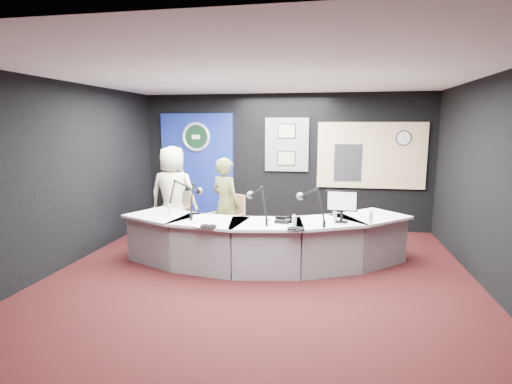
% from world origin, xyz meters
% --- Properties ---
extents(ground, '(6.00, 6.00, 0.00)m').
position_xyz_m(ground, '(0.00, 0.00, 0.00)').
color(ground, black).
rests_on(ground, ground).
extents(ceiling, '(6.00, 6.00, 0.02)m').
position_xyz_m(ceiling, '(0.00, 0.00, 2.80)').
color(ceiling, silver).
rests_on(ceiling, ground).
extents(wall_back, '(6.00, 0.02, 2.80)m').
position_xyz_m(wall_back, '(0.00, 3.00, 1.40)').
color(wall_back, black).
rests_on(wall_back, ground).
extents(wall_front, '(6.00, 0.02, 2.80)m').
position_xyz_m(wall_front, '(0.00, -3.00, 1.40)').
color(wall_front, black).
rests_on(wall_front, ground).
extents(wall_left, '(0.02, 6.00, 2.80)m').
position_xyz_m(wall_left, '(-3.00, 0.00, 1.40)').
color(wall_left, black).
rests_on(wall_left, ground).
extents(wall_right, '(0.02, 6.00, 2.80)m').
position_xyz_m(wall_right, '(3.00, 0.00, 1.40)').
color(wall_right, black).
rests_on(wall_right, ground).
extents(broadcast_desk, '(4.50, 1.90, 0.75)m').
position_xyz_m(broadcast_desk, '(-0.05, 0.55, 0.38)').
color(broadcast_desk, silver).
rests_on(broadcast_desk, ground).
extents(backdrop_panel, '(1.60, 0.05, 2.30)m').
position_xyz_m(backdrop_panel, '(-1.90, 2.97, 1.25)').
color(backdrop_panel, navy).
rests_on(backdrop_panel, wall_back).
extents(agency_seal, '(0.63, 0.07, 0.63)m').
position_xyz_m(agency_seal, '(-1.90, 2.93, 1.90)').
color(agency_seal, silver).
rests_on(agency_seal, backdrop_panel).
extents(seal_center, '(0.48, 0.01, 0.48)m').
position_xyz_m(seal_center, '(-1.90, 2.94, 1.90)').
color(seal_center, black).
rests_on(seal_center, backdrop_panel).
extents(pinboard, '(0.90, 0.04, 1.10)m').
position_xyz_m(pinboard, '(0.05, 2.97, 1.75)').
color(pinboard, slate).
rests_on(pinboard, wall_back).
extents(framed_photo_upper, '(0.34, 0.02, 0.27)m').
position_xyz_m(framed_photo_upper, '(0.05, 2.94, 2.03)').
color(framed_photo_upper, gray).
rests_on(framed_photo_upper, pinboard).
extents(framed_photo_lower, '(0.34, 0.02, 0.27)m').
position_xyz_m(framed_photo_lower, '(0.05, 2.94, 1.47)').
color(framed_photo_lower, gray).
rests_on(framed_photo_lower, pinboard).
extents(booth_window_frame, '(2.12, 0.06, 1.32)m').
position_xyz_m(booth_window_frame, '(1.75, 2.97, 1.55)').
color(booth_window_frame, tan).
rests_on(booth_window_frame, wall_back).
extents(booth_glow, '(2.00, 0.02, 1.20)m').
position_xyz_m(booth_glow, '(1.75, 2.96, 1.55)').
color(booth_glow, beige).
rests_on(booth_glow, booth_window_frame).
extents(equipment_rack, '(0.55, 0.02, 0.75)m').
position_xyz_m(equipment_rack, '(1.30, 2.94, 1.40)').
color(equipment_rack, black).
rests_on(equipment_rack, booth_window_frame).
extents(wall_clock, '(0.28, 0.01, 0.28)m').
position_xyz_m(wall_clock, '(2.35, 2.94, 1.90)').
color(wall_clock, white).
rests_on(wall_clock, booth_window_frame).
extents(armchair_left, '(0.63, 0.63, 1.04)m').
position_xyz_m(armchair_left, '(-1.90, 1.54, 0.52)').
color(armchair_left, '#AB7A4E').
rests_on(armchair_left, ground).
extents(armchair_right, '(0.72, 0.72, 0.92)m').
position_xyz_m(armchair_right, '(-0.80, 1.18, 0.46)').
color(armchair_right, '#AB7A4E').
rests_on(armchair_right, ground).
extents(draped_jacket, '(0.51, 0.15, 0.70)m').
position_xyz_m(draped_jacket, '(-1.89, 1.79, 0.62)').
color(draped_jacket, '#655E56').
rests_on(draped_jacket, armchair_left).
extents(person_man, '(0.89, 0.59, 1.78)m').
position_xyz_m(person_man, '(-1.90, 1.54, 0.89)').
color(person_man, beige).
rests_on(person_man, ground).
extents(person_woman, '(0.70, 0.62, 1.61)m').
position_xyz_m(person_woman, '(-0.80, 1.18, 0.80)').
color(person_woman, brown).
rests_on(person_woman, ground).
extents(computer_monitor, '(0.39, 0.05, 0.27)m').
position_xyz_m(computer_monitor, '(1.12, 0.44, 1.07)').
color(computer_monitor, black).
rests_on(computer_monitor, broadcast_desk).
extents(desk_phone, '(0.22, 0.18, 0.05)m').
position_xyz_m(desk_phone, '(0.29, 0.27, 0.78)').
color(desk_phone, black).
rests_on(desk_phone, broadcast_desk).
extents(headphones_near, '(0.23, 0.23, 0.04)m').
position_xyz_m(headphones_near, '(0.51, -0.11, 0.77)').
color(headphones_near, black).
rests_on(headphones_near, broadcast_desk).
extents(headphones_far, '(0.23, 0.23, 0.04)m').
position_xyz_m(headphones_far, '(-0.69, -0.18, 0.77)').
color(headphones_far, black).
rests_on(headphones_far, broadcast_desk).
extents(paper_stack, '(0.29, 0.34, 0.00)m').
position_xyz_m(paper_stack, '(-1.01, 0.43, 0.75)').
color(paper_stack, white).
rests_on(paper_stack, broadcast_desk).
extents(notepad, '(0.31, 0.34, 0.00)m').
position_xyz_m(notepad, '(-0.81, -0.07, 0.75)').
color(notepad, white).
rests_on(notepad, broadcast_desk).
extents(boom_mic_a, '(0.27, 0.72, 0.60)m').
position_xyz_m(boom_mic_a, '(-1.45, 0.75, 1.05)').
color(boom_mic_a, black).
rests_on(boom_mic_a, broadcast_desk).
extents(boom_mic_b, '(0.19, 0.74, 0.60)m').
position_xyz_m(boom_mic_b, '(-1.10, 0.48, 1.05)').
color(boom_mic_b, black).
rests_on(boom_mic_b, broadcast_desk).
extents(boom_mic_c, '(0.46, 0.64, 0.60)m').
position_xyz_m(boom_mic_c, '(-0.08, 0.31, 1.05)').
color(boom_mic_c, black).
rests_on(boom_mic_c, broadcast_desk).
extents(boom_mic_d, '(0.49, 0.62, 0.60)m').
position_xyz_m(boom_mic_d, '(0.70, 0.35, 1.05)').
color(boom_mic_d, black).
rests_on(boom_mic_d, broadcast_desk).
extents(water_bottles, '(3.11, 0.63, 0.18)m').
position_xyz_m(water_bottles, '(0.01, 0.31, 0.84)').
color(water_bottles, silver).
rests_on(water_bottles, broadcast_desk).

